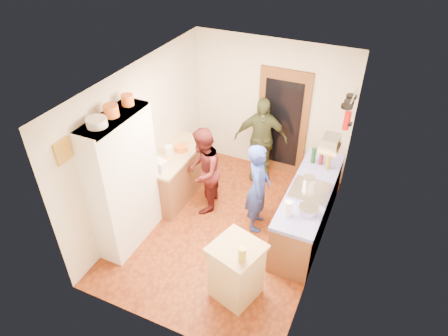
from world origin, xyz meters
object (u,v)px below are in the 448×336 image
Objects in this scene: right_counter_base at (308,211)px; person_left at (205,170)px; person_hob at (260,189)px; island_base at (236,272)px; hutch_body at (124,183)px; person_back at (261,140)px.

person_left is (-1.76, -0.13, 0.36)m from right_counter_base.
person_hob reaches higher than right_counter_base.
person_hob reaches higher than island_base.
island_base is (-0.55, -1.63, 0.01)m from right_counter_base.
person_hob is (-0.75, -0.23, 0.36)m from right_counter_base.
hutch_body is 1.41× the size of person_hob.
hutch_body is 2.90m from right_counter_base.
island_base is 0.55× the size of person_hob.
right_counter_base is at bearing 79.87° from person_left.
right_counter_base is 1.72m from island_base.
person_back is at bearing 103.60° from island_base.
person_hob is at bearing -88.82° from person_back.
person_hob is at bearing 31.35° from hutch_body.
person_back reaches higher than island_base.
right_counter_base is at bearing 71.24° from island_base.
person_left is at bearing 68.23° from person_hob.
island_base is 1.95m from person_left.
hutch_body is 1.00× the size of right_counter_base.
right_counter_base is at bearing 27.47° from hutch_body.
person_left is (-1.21, 1.50, 0.35)m from island_base.
person_left is 0.93× the size of person_back.
right_counter_base is 1.31× the size of person_back.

